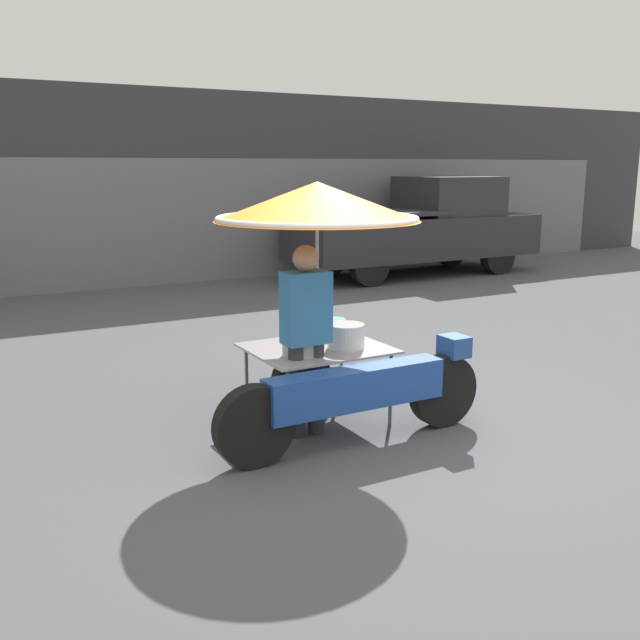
# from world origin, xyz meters

# --- Properties ---
(ground_plane) EXTENTS (36.00, 36.00, 0.00)m
(ground_plane) POSITION_xyz_m (0.00, 0.00, 0.00)
(ground_plane) COLOR #4C4F54
(shopfront_building) EXTENTS (28.00, 2.06, 3.59)m
(shopfront_building) POSITION_xyz_m (0.00, 9.36, 1.79)
(shopfront_building) COLOR #38383D
(shopfront_building) RESTS_ON ground
(vendor_motorcycle_cart) EXTENTS (2.39, 1.73, 2.07)m
(vendor_motorcycle_cart) POSITION_xyz_m (-0.30, 0.42, 1.55)
(vendor_motorcycle_cart) COLOR black
(vendor_motorcycle_cart) RESTS_ON ground
(vendor_person) EXTENTS (0.38, 0.22, 1.59)m
(vendor_person) POSITION_xyz_m (-0.55, 0.26, 0.89)
(vendor_person) COLOR #2D2D33
(vendor_person) RESTS_ON ground
(pickup_truck) EXTENTS (5.26, 1.78, 1.98)m
(pickup_truck) POSITION_xyz_m (5.69, 7.05, 0.95)
(pickup_truck) COLOR black
(pickup_truck) RESTS_ON ground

